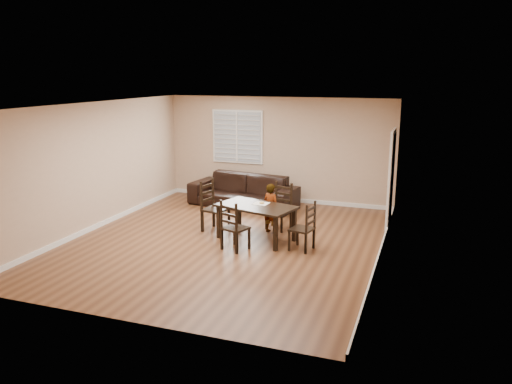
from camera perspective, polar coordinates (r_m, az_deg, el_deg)
ground at (r=10.05m, az=-3.43°, el=-5.65°), size 7.00×7.00×0.00m
room at (r=9.76m, az=-2.99°, el=4.73°), size 6.04×7.04×2.72m
dining_table at (r=9.96m, az=0.02°, el=-2.04°), size 1.69×1.22×0.71m
chair_near at (r=10.80m, az=2.98°, el=-1.77°), size 0.55×0.53×1.00m
chair_far at (r=9.39m, az=-2.85°, el=-4.18°), size 0.56×0.54×0.98m
chair_left at (r=10.68m, az=-5.23°, el=-1.75°), size 0.54×0.57×1.09m
chair_right at (r=9.44m, az=5.88°, el=-4.23°), size 0.47×0.49×0.94m
child at (r=10.43m, az=1.74°, el=-1.87°), size 0.45×0.38×1.06m
napkin at (r=10.07m, az=0.57°, el=-1.32°), size 0.31×0.31×0.00m
donut at (r=10.06m, az=0.66°, el=-1.22°), size 0.10×0.10×0.04m
sofa at (r=12.54m, az=-1.48°, el=0.13°), size 2.83×1.43×0.79m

